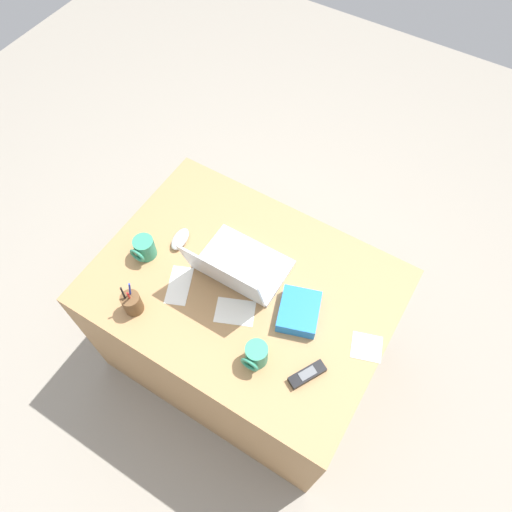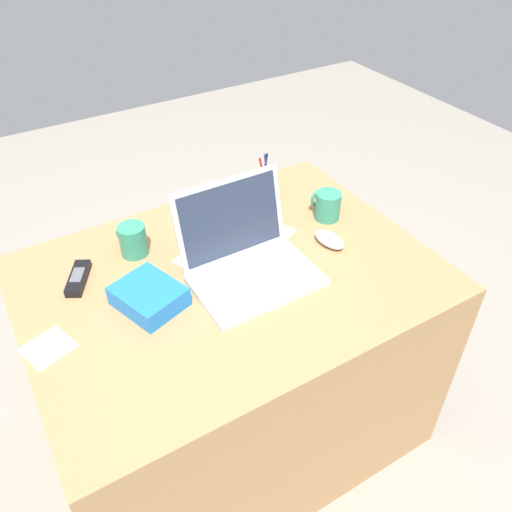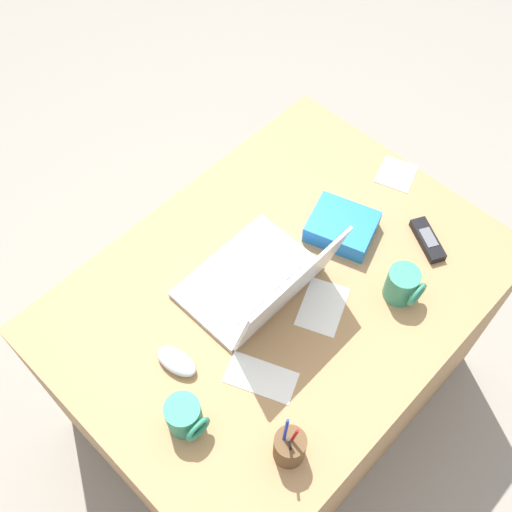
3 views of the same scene
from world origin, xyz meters
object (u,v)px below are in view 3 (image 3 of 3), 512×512
object	(u,v)px
cordless_phone	(428,240)
pen_holder	(290,447)
coffee_mug_white	(185,416)
coffee_mug_tall	(403,285)
snack_bag	(341,226)
laptop	(261,283)
computer_mouse	(176,361)

from	to	relation	value
cordless_phone	pen_holder	world-z (taller)	pen_holder
coffee_mug_white	coffee_mug_tall	xyz separation A→B (m)	(-0.61, 0.15, 0.00)
snack_bag	cordless_phone	bearing A→B (deg)	125.35
coffee_mug_tall	cordless_phone	xyz separation A→B (m)	(-0.18, -0.04, -0.04)
laptop	coffee_mug_tall	xyz separation A→B (m)	(-0.24, 0.26, -0.00)
computer_mouse	coffee_mug_tall	bearing A→B (deg)	144.25
coffee_mug_white	coffee_mug_tall	world-z (taller)	coffee_mug_tall
snack_bag	coffee_mug_tall	bearing A→B (deg)	79.22
cordless_phone	laptop	bearing A→B (deg)	-26.80
coffee_mug_tall	coffee_mug_white	bearing A→B (deg)	-13.53
computer_mouse	snack_bag	distance (m)	0.57
coffee_mug_tall	snack_bag	size ratio (longest dim) A/B	0.57
laptop	pen_holder	xyz separation A→B (m)	(0.25, 0.33, -0.00)
pen_holder	snack_bag	xyz separation A→B (m)	(-0.54, -0.31, -0.02)
coffee_mug_tall	snack_bag	distance (m)	0.24
pen_holder	computer_mouse	bearing A→B (deg)	-84.83
coffee_mug_white	pen_holder	xyz separation A→B (m)	(-0.11, 0.21, 0.00)
laptop	cordless_phone	world-z (taller)	laptop
pen_holder	snack_bag	distance (m)	0.62
coffee_mug_tall	pen_holder	bearing A→B (deg)	7.69
laptop	coffee_mug_tall	distance (m)	0.36
laptop	computer_mouse	xyz separation A→B (m)	(0.28, -0.01, -0.03)
coffee_mug_tall	pen_holder	size ratio (longest dim) A/B	0.56
cordless_phone	snack_bag	size ratio (longest dim) A/B	0.82
coffee_mug_white	pen_holder	size ratio (longest dim) A/B	0.54
laptop	cordless_phone	bearing A→B (deg)	153.20
coffee_mug_white	snack_bag	bearing A→B (deg)	-172.05
computer_mouse	coffee_mug_tall	size ratio (longest dim) A/B	1.13
laptop	computer_mouse	size ratio (longest dim) A/B	3.12
computer_mouse	pen_holder	bearing A→B (deg)	86.49
coffee_mug_tall	computer_mouse	bearing A→B (deg)	-27.07
computer_mouse	coffee_mug_white	xyz separation A→B (m)	(0.08, 0.12, 0.03)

